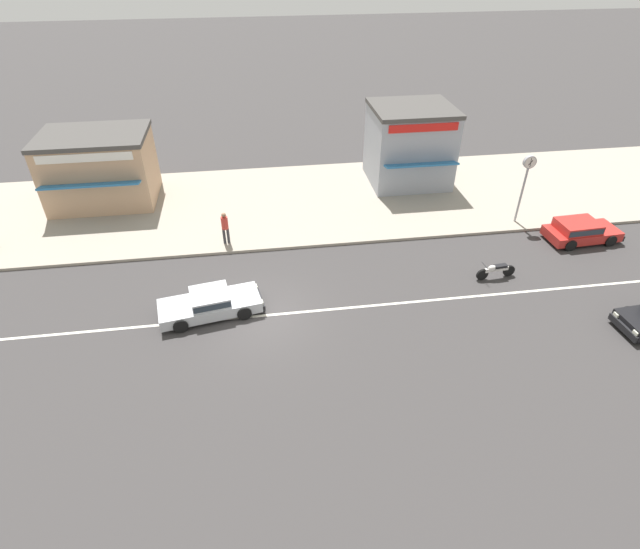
% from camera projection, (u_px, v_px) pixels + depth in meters
% --- Properties ---
extents(ground_plane, '(160.00, 160.00, 0.00)m').
position_uv_depth(ground_plane, '(262.00, 316.00, 20.85)').
color(ground_plane, '#383535').
extents(lane_centre_stripe, '(50.40, 0.14, 0.01)m').
position_uv_depth(lane_centre_stripe, '(262.00, 316.00, 20.85)').
color(lane_centre_stripe, silver).
rests_on(lane_centre_stripe, ground).
extents(kerb_strip, '(68.00, 10.00, 0.15)m').
position_uv_depth(kerb_strip, '(254.00, 204.00, 28.85)').
color(kerb_strip, '#9E9384').
rests_on(kerb_strip, ground).
extents(hatchback_red_1, '(3.80, 1.94, 1.10)m').
position_uv_depth(hatchback_red_1, '(580.00, 230.00, 25.44)').
color(hatchback_red_1, red).
rests_on(hatchback_red_1, ground).
extents(sedan_silver_2, '(4.46, 2.31, 1.06)m').
position_uv_depth(sedan_silver_2, '(211.00, 303.00, 20.69)').
color(sedan_silver_2, '#B7BABF').
rests_on(sedan_silver_2, ground).
extents(motorcycle_0, '(1.91, 0.56, 0.80)m').
position_uv_depth(motorcycle_0, '(496.00, 270.00, 22.83)').
color(motorcycle_0, black).
rests_on(motorcycle_0, ground).
extents(street_clock, '(0.67, 0.22, 3.73)m').
position_uv_depth(street_clock, '(527.00, 173.00, 25.51)').
color(street_clock, '#9E9EA3').
rests_on(street_clock, kerb_strip).
extents(pedestrian_near_clock, '(0.34, 0.34, 1.71)m').
position_uv_depth(pedestrian_near_clock, '(225.00, 226.00, 24.70)').
color(pedestrian_near_clock, '#333338').
rests_on(pedestrian_near_clock, kerb_strip).
extents(shopfront_corner_warung, '(4.74, 5.03, 4.60)m').
position_uv_depth(shopfront_corner_warung, '(409.00, 145.00, 30.06)').
color(shopfront_corner_warung, '#999EA8').
rests_on(shopfront_corner_warung, kerb_strip).
extents(shopfront_mid_block, '(5.78, 4.97, 3.96)m').
position_uv_depth(shopfront_mid_block, '(100.00, 168.00, 28.03)').
color(shopfront_mid_block, tan).
rests_on(shopfront_mid_block, kerb_strip).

